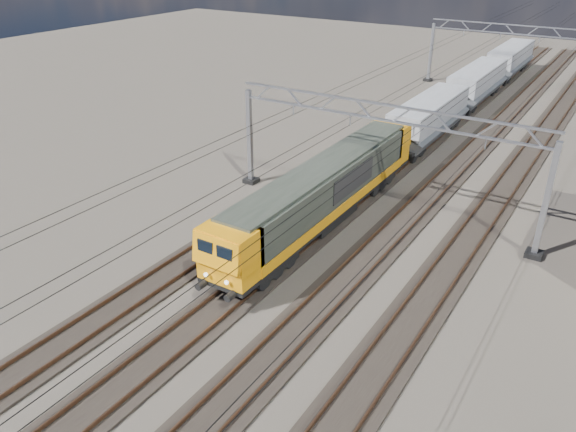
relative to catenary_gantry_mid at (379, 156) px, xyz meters
The scene contains 12 objects.
ground 5.59m from the catenary_gantry_mid, 90.00° to the right, with size 160.00×160.00×0.00m, color black.
track_outer_west 8.17m from the catenary_gantry_mid, 146.31° to the right, with size 2.60×140.00×0.30m.
track_loco 5.89m from the catenary_gantry_mid, 116.57° to the right, with size 2.60×140.00×0.30m.
track_inner_east 5.89m from the catenary_gantry_mid, 63.43° to the right, with size 2.60×140.00×0.30m.
track_outer_east 8.17m from the catenary_gantry_mid, 33.69° to the right, with size 2.60×140.00×0.30m.
catenary_gantry_mid is the anchor object (origin of this frame).
catenary_gantry_far 36.00m from the catenary_gantry_mid, 90.00° to the left, with size 19.90×0.90×7.11m.
overhead_wires 4.40m from the catenary_gantry_mid, 90.00° to the left, with size 12.03×140.00×0.53m.
locomotive 3.84m from the catenary_gantry_mid, 124.86° to the right, with size 2.76×21.10×3.62m.
hopper_wagon_lead 15.05m from the catenary_gantry_mid, 97.68° to the left, with size 3.38×13.00×3.25m.
hopper_wagon_mid 29.14m from the catenary_gantry_mid, 93.94° to the left, with size 3.38×13.00×3.25m.
hopper_wagon_third 43.30m from the catenary_gantry_mid, 92.65° to the left, with size 3.38×13.00×3.25m.
Camera 1 is at (12.27, -25.45, 15.82)m, focal length 35.00 mm.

